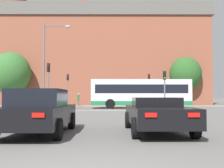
{
  "coord_description": "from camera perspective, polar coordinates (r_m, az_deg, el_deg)",
  "views": [
    {
      "loc": [
        0.39,
        -4.02,
        1.26
      ],
      "look_at": [
        0.55,
        26.36,
        2.61
      ],
      "focal_mm": 45.0,
      "sensor_mm": 36.0,
      "label": 1
    }
  ],
  "objects": [
    {
      "name": "traffic_light_near_right",
      "position": [
        26.21,
        10.65,
        0.11
      ],
      "size": [
        0.26,
        0.31,
        3.61
      ],
      "color": "slate",
      "rests_on": "ground_plane"
    },
    {
      "name": "bus_crossing_lead",
      "position": [
        30.24,
        5.78,
        -1.83
      ],
      "size": [
        10.46,
        2.74,
        3.05
      ],
      "rotation": [
        0.0,
        0.0,
        -1.57
      ],
      "color": "silver",
      "rests_on": "ground_plane"
    },
    {
      "name": "traffic_light_far_left",
      "position": [
        36.89,
        -8.99,
        -0.12
      ],
      "size": [
        0.26,
        0.31,
        4.17
      ],
      "color": "slate",
      "rests_on": "ground_plane"
    },
    {
      "name": "brick_civic_building",
      "position": [
        47.78,
        -3.0,
        5.44
      ],
      "size": [
        34.57,
        13.45,
        22.41
      ],
      "color": "brown",
      "rests_on": "ground_plane"
    },
    {
      "name": "tree_by_building",
      "position": [
        42.06,
        14.69,
        1.99
      ],
      "size": [
        4.63,
        4.63,
        6.97
      ],
      "color": "#4C3823",
      "rests_on": "ground_plane"
    },
    {
      "name": "far_pavement",
      "position": [
        37.24,
        -0.91,
        -4.48
      ],
      "size": [
        69.04,
        2.5,
        0.01
      ],
      "primitive_type": "cube",
      "color": "#A09B91",
      "rests_on": "ground_plane"
    },
    {
      "name": "traffic_light_far_right",
      "position": [
        37.24,
        7.53,
        -0.09
      ],
      "size": [
        0.26,
        0.31,
        4.23
      ],
      "color": "slate",
      "rests_on": "ground_plane"
    },
    {
      "name": "traffic_light_near_left",
      "position": [
        26.17,
        -12.82,
        1.08
      ],
      "size": [
        0.26,
        0.31,
        4.31
      ],
      "color": "slate",
      "rests_on": "ground_plane"
    },
    {
      "name": "tree_kerbside",
      "position": [
        41.46,
        -19.9,
        2.07
      ],
      "size": [
        5.54,
        5.54,
        7.41
      ],
      "color": "#4C3823",
      "rests_on": "ground_plane"
    },
    {
      "name": "car_roadster_right",
      "position": [
        9.97,
        9.07,
        -6.02
      ],
      "size": [
        2.05,
        4.66,
        1.22
      ],
      "rotation": [
        0.0,
        0.0,
        0.01
      ],
      "color": "black",
      "rests_on": "ground_plane"
    },
    {
      "name": "pedestrian_waiting",
      "position": [
        38.21,
        13.58,
        -2.72
      ],
      "size": [
        0.45,
        0.35,
        1.85
      ],
      "rotation": [
        0.0,
        0.0,
        3.52
      ],
      "color": "#333851",
      "rests_on": "ground_plane"
    },
    {
      "name": "car_saloon_left",
      "position": [
        9.83,
        -14.72,
        -5.35
      ],
      "size": [
        2.07,
        4.7,
        1.5
      ],
      "rotation": [
        0.0,
        0.0,
        0.0
      ],
      "color": "black",
      "rests_on": "ground_plane"
    },
    {
      "name": "stop_line_strip",
      "position": [
        24.92,
        -1.2,
        -5.43
      ],
      "size": [
        8.14,
        0.3,
        0.01
      ],
      "primitive_type": "cube",
      "color": "silver",
      "rests_on": "ground_plane"
    },
    {
      "name": "street_lamp_junction",
      "position": [
        26.38,
        -12.8,
        5.29
      ],
      "size": [
        2.5,
        0.36,
        7.92
      ],
      "color": "slate",
      "rests_on": "ground_plane"
    },
    {
      "name": "pedestrian_walking_west",
      "position": [
        38.33,
        -11.01,
        -2.8
      ],
      "size": [
        0.41,
        0.26,
        1.79
      ],
      "rotation": [
        0.0,
        0.0,
        0.05
      ],
      "color": "black",
      "rests_on": "ground_plane"
    },
    {
      "name": "pedestrian_walking_east",
      "position": [
        36.66,
        -6.83,
        -2.96
      ],
      "size": [
        0.36,
        0.45,
        1.69
      ],
      "rotation": [
        0.0,
        0.0,
        1.99
      ],
      "color": "brown",
      "rests_on": "ground_plane"
    }
  ]
}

